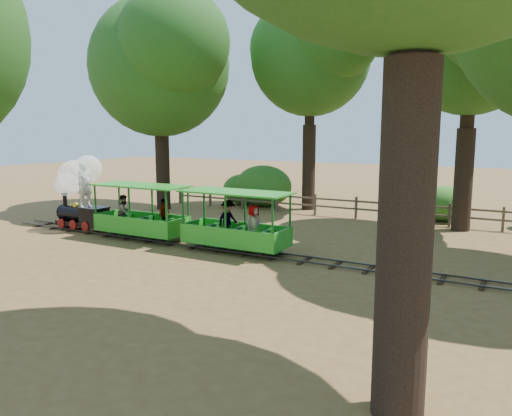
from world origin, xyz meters
The scene contains 12 objects.
ground centered at (0.00, 0.00, 0.00)m, with size 90.00×90.00×0.00m, color olive.
track centered at (0.00, 0.00, 0.07)m, with size 22.00×1.00×0.10m.
locomotive centered at (-7.87, 0.06, 1.74)m, with size 2.69×1.26×3.09m.
carriage_front centered at (-4.57, -0.01, 0.80)m, with size 3.68×1.50×1.91m.
carriage_rear centered at (-0.47, 0.01, 0.84)m, with size 3.68×1.50×1.91m.
oak_nw centered at (-8.53, 6.09, 7.42)m, with size 8.54×7.52×10.48m.
oak_nc centered at (-2.03, 9.58, 7.84)m, with size 7.29×6.42×10.47m.
oak_ne centered at (5.47, 7.57, 7.42)m, with size 6.62×5.83×9.82m.
fence centered at (0.00, 8.00, 0.58)m, with size 18.10×0.10×1.00m.
shrub_west centered at (-5.71, 9.30, 0.82)m, with size 2.37×1.82×1.64m, color #2D6B1E.
shrub_mid_w centered at (-4.49, 9.30, 1.08)m, with size 3.12×2.40×2.16m, color #2D6B1E.
shrub_mid_e centered at (4.54, 9.30, 0.79)m, with size 2.27×1.74×1.57m, color #2D6B1E.
Camera 1 is at (7.96, -13.68, 3.97)m, focal length 35.00 mm.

